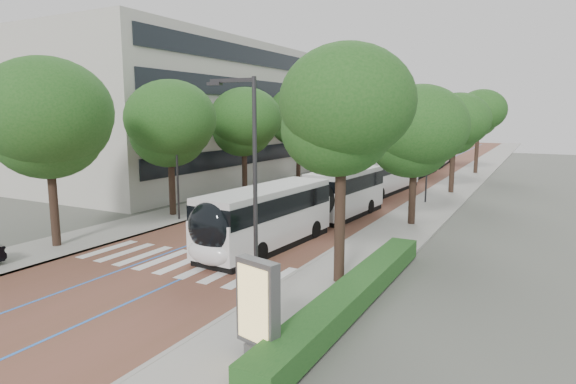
% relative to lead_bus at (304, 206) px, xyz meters
% --- Properties ---
extents(ground, '(160.00, 160.00, 0.00)m').
position_rel_lead_bus_xyz_m(ground, '(-2.56, -9.08, -1.63)').
color(ground, '#51544C').
rests_on(ground, ground).
extents(road, '(11.00, 140.00, 0.02)m').
position_rel_lead_bus_xyz_m(road, '(-2.56, 30.92, -1.62)').
color(road, brown).
rests_on(road, ground).
extents(sidewalk_left, '(4.00, 140.00, 0.12)m').
position_rel_lead_bus_xyz_m(sidewalk_left, '(-10.06, 30.92, -1.57)').
color(sidewalk_left, gray).
rests_on(sidewalk_left, ground).
extents(sidewalk_right, '(4.00, 140.00, 0.12)m').
position_rel_lead_bus_xyz_m(sidewalk_right, '(4.94, 30.92, -1.57)').
color(sidewalk_right, gray).
rests_on(sidewalk_right, ground).
extents(kerb_left, '(0.20, 140.00, 0.14)m').
position_rel_lead_bus_xyz_m(kerb_left, '(-8.16, 30.92, -1.57)').
color(kerb_left, gray).
rests_on(kerb_left, ground).
extents(kerb_right, '(0.20, 140.00, 0.14)m').
position_rel_lead_bus_xyz_m(kerb_right, '(3.04, 30.92, -1.57)').
color(kerb_right, gray).
rests_on(kerb_right, ground).
extents(zebra_crossing, '(10.55, 3.60, 0.01)m').
position_rel_lead_bus_xyz_m(zebra_crossing, '(-2.36, -8.08, -1.60)').
color(zebra_crossing, silver).
rests_on(zebra_crossing, ground).
extents(lane_line_left, '(0.12, 126.00, 0.01)m').
position_rel_lead_bus_xyz_m(lane_line_left, '(-4.16, 30.92, -1.60)').
color(lane_line_left, blue).
rests_on(lane_line_left, road).
extents(lane_line_right, '(0.12, 126.00, 0.01)m').
position_rel_lead_bus_xyz_m(lane_line_right, '(-0.96, 30.92, -1.60)').
color(lane_line_right, blue).
rests_on(lane_line_right, road).
extents(office_building, '(18.11, 40.00, 14.00)m').
position_rel_lead_bus_xyz_m(office_building, '(-22.03, 18.92, 5.37)').
color(office_building, '#BBB7AD').
rests_on(office_building, ground).
extents(hedge, '(1.20, 14.00, 0.80)m').
position_rel_lead_bus_xyz_m(hedge, '(6.54, -9.08, -1.11)').
color(hedge, '#19491A').
rests_on(hedge, sidewalk_right).
extents(streetlight_near, '(1.82, 0.20, 8.00)m').
position_rel_lead_bus_xyz_m(streetlight_near, '(4.06, -12.08, 3.19)').
color(streetlight_near, '#2D2C2F').
rests_on(streetlight_near, sidewalk_right).
extents(streetlight_far, '(1.82, 0.20, 8.00)m').
position_rel_lead_bus_xyz_m(streetlight_far, '(4.06, 12.92, 3.19)').
color(streetlight_far, '#2D2C2F').
rests_on(streetlight_far, sidewalk_right).
extents(lamp_post_left, '(0.14, 0.14, 8.00)m').
position_rel_lead_bus_xyz_m(lamp_post_left, '(-8.66, -1.08, 2.49)').
color(lamp_post_left, '#2D2C2F').
rests_on(lamp_post_left, sidewalk_left).
extents(trees_left, '(6.46, 60.88, 9.27)m').
position_rel_lead_bus_xyz_m(trees_left, '(-10.06, 12.66, 4.81)').
color(trees_left, black).
rests_on(trees_left, ground).
extents(trees_right, '(5.92, 47.40, 9.16)m').
position_rel_lead_bus_xyz_m(trees_right, '(5.14, 13.07, 4.59)').
color(trees_right, black).
rests_on(trees_right, ground).
extents(lead_bus, '(3.71, 18.52, 3.20)m').
position_rel_lead_bus_xyz_m(lead_bus, '(0.00, 0.00, 0.00)').
color(lead_bus, black).
rests_on(lead_bus, ground).
extents(bus_queued_0, '(3.33, 12.54, 3.20)m').
position_rel_lead_bus_xyz_m(bus_queued_0, '(-0.27, 16.09, -0.00)').
color(bus_queued_0, silver).
rests_on(bus_queued_0, ground).
extents(bus_queued_1, '(2.67, 12.43, 3.20)m').
position_rel_lead_bus_xyz_m(bus_queued_1, '(-0.62, 29.05, -0.00)').
color(bus_queued_1, silver).
rests_on(bus_queued_1, ground).
extents(bus_queued_2, '(3.15, 12.51, 3.20)m').
position_rel_lead_bus_xyz_m(bus_queued_2, '(-0.87, 42.39, -0.00)').
color(bus_queued_2, silver).
rests_on(bus_queued_2, ground).
extents(ad_panel, '(1.45, 0.71, 2.90)m').
position_rel_lead_bus_xyz_m(ad_panel, '(5.60, -14.16, 0.01)').
color(ad_panel, '#59595B').
rests_on(ad_panel, sidewalk_right).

